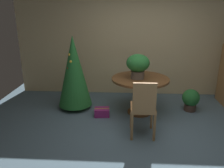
# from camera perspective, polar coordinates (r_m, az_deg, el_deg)

# --- Properties ---
(ground_plane) EXTENTS (6.60, 6.60, 0.00)m
(ground_plane) POSITION_cam_1_polar(r_m,az_deg,el_deg) (3.89, 8.77, -13.38)
(ground_plane) COLOR slate
(back_wall_panel) EXTENTS (6.00, 0.10, 2.60)m
(back_wall_panel) POSITION_cam_1_polar(r_m,az_deg,el_deg) (5.57, 7.42, 10.54)
(back_wall_panel) COLOR beige
(back_wall_panel) RESTS_ON ground_plane
(round_dining_table) EXTENTS (1.13, 1.13, 0.75)m
(round_dining_table) POSITION_cam_1_polar(r_m,az_deg,el_deg) (4.55, 7.07, -0.72)
(round_dining_table) COLOR brown
(round_dining_table) RESTS_ON ground_plane
(flower_vase) EXTENTS (0.45, 0.45, 0.48)m
(flower_vase) POSITION_cam_1_polar(r_m,az_deg,el_deg) (4.39, 6.54, 4.91)
(flower_vase) COLOR #665B51
(flower_vase) RESTS_ON round_dining_table
(wooden_chair_near) EXTENTS (0.40, 0.45, 0.98)m
(wooden_chair_near) POSITION_cam_1_polar(r_m,az_deg,el_deg) (3.70, 7.90, -5.56)
(wooden_chair_near) COLOR #B27F4C
(wooden_chair_near) RESTS_ON ground_plane
(holiday_tree) EXTENTS (0.70, 0.70, 1.55)m
(holiday_tree) POSITION_cam_1_polar(r_m,az_deg,el_deg) (4.75, -9.54, 3.18)
(holiday_tree) COLOR brown
(holiday_tree) RESTS_ON ground_plane
(gift_box_purple) EXTENTS (0.31, 0.24, 0.16)m
(gift_box_purple) POSITION_cam_1_polar(r_m,az_deg,el_deg) (4.56, -2.55, -7.08)
(gift_box_purple) COLOR #9E287A
(gift_box_purple) RESTS_ON ground_plane
(potted_plant) EXTENTS (0.36, 0.36, 0.46)m
(potted_plant) POSITION_cam_1_polar(r_m,az_deg,el_deg) (5.01, 19.19, -3.62)
(potted_plant) COLOR #4C382D
(potted_plant) RESTS_ON ground_plane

